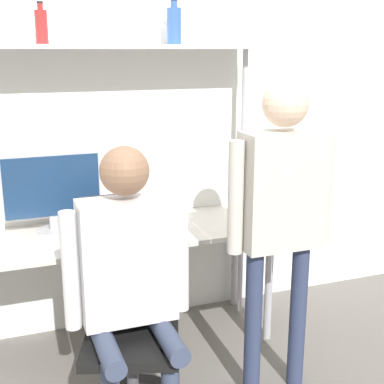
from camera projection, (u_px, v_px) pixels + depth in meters
The scene contains 12 objects.
ground_plane at pixel (142, 371), 3.12m from camera, with size 12.00×12.00×0.00m, color slate.
wall_back at pixel (109, 125), 3.39m from camera, with size 8.00×0.06×2.70m.
desk at pixel (125, 243), 3.25m from camera, with size 1.84×0.63×0.75m.
shelf_unit at pixel (114, 87), 3.14m from camera, with size 1.75×0.32×1.84m.
monitor at pixel (52, 190), 3.17m from camera, with size 0.58×0.22×0.47m.
laptop at pixel (110, 226), 3.12m from camera, with size 0.32×0.23×0.24m.
cell_phone at pixel (161, 234), 3.15m from camera, with size 0.07×0.15×0.01m.
office_chair at pixel (133, 365), 2.70m from camera, with size 0.58×0.58×0.90m.
person_seated at pixel (129, 267), 2.52m from camera, with size 0.62×0.48×1.39m.
person_standing at pixel (281, 202), 2.68m from camera, with size 0.58×0.23×1.67m.
bottle_red at pixel (41, 26), 2.93m from camera, with size 0.07×0.07×0.23m.
bottle_blue at pixel (174, 25), 3.18m from camera, with size 0.09×0.09×0.26m.
Camera 1 is at (-0.68, -2.67, 1.81)m, focal length 50.00 mm.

